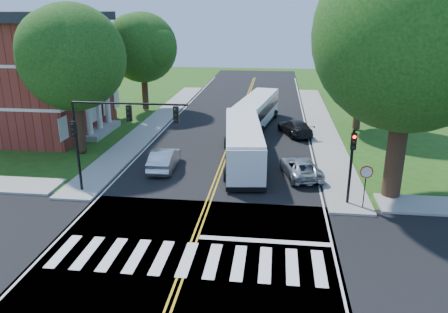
# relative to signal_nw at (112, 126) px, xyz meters

# --- Properties ---
(ground) EXTENTS (140.00, 140.00, 0.00)m
(ground) POSITION_rel_signal_nw_xyz_m (5.86, -6.43, -4.38)
(ground) COLOR #234A12
(ground) RESTS_ON ground
(road) EXTENTS (14.00, 96.00, 0.01)m
(road) POSITION_rel_signal_nw_xyz_m (5.86, 11.57, -4.37)
(road) COLOR black
(road) RESTS_ON ground
(cross_road) EXTENTS (60.00, 12.00, 0.01)m
(cross_road) POSITION_rel_signal_nw_xyz_m (5.86, -6.43, -4.37)
(cross_road) COLOR black
(cross_road) RESTS_ON ground
(center_line) EXTENTS (0.36, 70.00, 0.01)m
(center_line) POSITION_rel_signal_nw_xyz_m (5.86, 15.57, -4.36)
(center_line) COLOR gold
(center_line) RESTS_ON road
(edge_line_w) EXTENTS (0.12, 70.00, 0.01)m
(edge_line_w) POSITION_rel_signal_nw_xyz_m (-0.94, 15.57, -4.36)
(edge_line_w) COLOR silver
(edge_line_w) RESTS_ON road
(edge_line_e) EXTENTS (0.12, 70.00, 0.01)m
(edge_line_e) POSITION_rel_signal_nw_xyz_m (12.66, 15.57, -4.36)
(edge_line_e) COLOR silver
(edge_line_e) RESTS_ON road
(crosswalk) EXTENTS (12.60, 3.00, 0.01)m
(crosswalk) POSITION_rel_signal_nw_xyz_m (5.86, -6.93, -4.36)
(crosswalk) COLOR silver
(crosswalk) RESTS_ON road
(stop_bar) EXTENTS (6.60, 0.40, 0.01)m
(stop_bar) POSITION_rel_signal_nw_xyz_m (9.36, -4.83, -4.36)
(stop_bar) COLOR silver
(stop_bar) RESTS_ON road
(sidewalk_nw) EXTENTS (2.60, 40.00, 0.15)m
(sidewalk_nw) POSITION_rel_signal_nw_xyz_m (-2.44, 18.57, -4.30)
(sidewalk_nw) COLOR gray
(sidewalk_nw) RESTS_ON ground
(sidewalk_ne) EXTENTS (2.60, 40.00, 0.15)m
(sidewalk_ne) POSITION_rel_signal_nw_xyz_m (14.16, 18.57, -4.30)
(sidewalk_ne) COLOR gray
(sidewalk_ne) RESTS_ON ground
(tree_ne_big) EXTENTS (10.80, 10.80, 14.91)m
(tree_ne_big) POSITION_rel_signal_nw_xyz_m (16.86, 1.57, 5.24)
(tree_ne_big) COLOR #352115
(tree_ne_big) RESTS_ON ground
(tree_west_near) EXTENTS (8.00, 8.00, 11.40)m
(tree_west_near) POSITION_rel_signal_nw_xyz_m (-5.64, 7.57, 3.15)
(tree_west_near) COLOR #352115
(tree_west_near) RESTS_ON ground
(tree_west_far) EXTENTS (7.60, 7.60, 10.67)m
(tree_west_far) POSITION_rel_signal_nw_xyz_m (-5.14, 23.57, 2.62)
(tree_west_far) COLOR #352115
(tree_west_far) RESTS_ON ground
(tree_east_mid) EXTENTS (8.40, 8.40, 11.93)m
(tree_east_mid) POSITION_rel_signal_nw_xyz_m (17.36, 17.57, 3.48)
(tree_east_mid) COLOR #352115
(tree_east_mid) RESTS_ON ground
(tree_east_far) EXTENTS (7.20, 7.20, 10.34)m
(tree_east_far) POSITION_rel_signal_nw_xyz_m (18.36, 33.57, 2.48)
(tree_east_far) COLOR #352115
(tree_east_far) RESTS_ON ground
(signal_nw) EXTENTS (7.15, 0.46, 5.66)m
(signal_nw) POSITION_rel_signal_nw_xyz_m (0.00, 0.00, 0.00)
(signal_nw) COLOR black
(signal_nw) RESTS_ON ground
(signal_ne) EXTENTS (0.30, 0.46, 4.40)m
(signal_ne) POSITION_rel_signal_nw_xyz_m (14.06, 0.01, -1.41)
(signal_ne) COLOR black
(signal_ne) RESTS_ON ground
(stop_sign) EXTENTS (0.76, 0.08, 2.53)m
(stop_sign) POSITION_rel_signal_nw_xyz_m (14.86, -0.45, -2.35)
(stop_sign) COLOR black
(stop_sign) RESTS_ON ground
(bus_lead) EXTENTS (3.85, 11.89, 3.02)m
(bus_lead) POSITION_rel_signal_nw_xyz_m (7.36, 6.64, -2.77)
(bus_lead) COLOR white
(bus_lead) RESTS_ON road
(bus_follow) EXTENTS (4.20, 11.40, 2.89)m
(bus_follow) POSITION_rel_signal_nw_xyz_m (7.82, 17.99, -2.84)
(bus_follow) COLOR white
(bus_follow) RESTS_ON road
(hatchback) EXTENTS (1.75, 4.65, 1.51)m
(hatchback) POSITION_rel_signal_nw_xyz_m (1.84, 4.74, -3.61)
(hatchback) COLOR silver
(hatchback) RESTS_ON road
(suv) EXTENTS (3.14, 5.10, 1.32)m
(suv) POSITION_rel_signal_nw_xyz_m (11.50, 4.39, -3.71)
(suv) COLOR #B6B8BD
(suv) RESTS_ON road
(dark_sedan) EXTENTS (3.56, 5.24, 1.41)m
(dark_sedan) POSITION_rel_signal_nw_xyz_m (11.48, 15.05, -3.66)
(dark_sedan) COLOR black
(dark_sedan) RESTS_ON road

